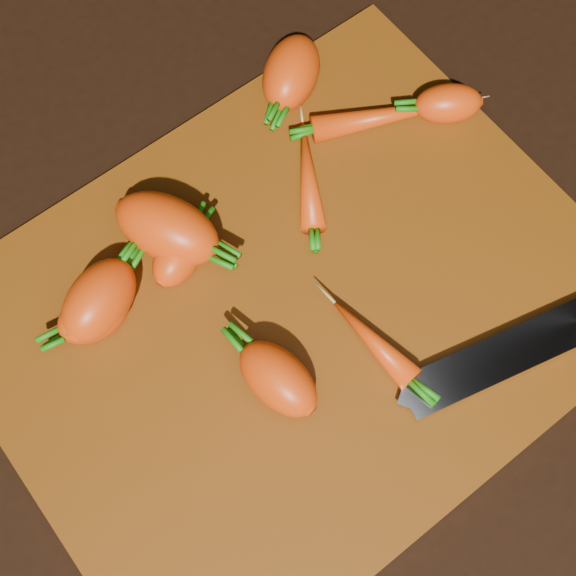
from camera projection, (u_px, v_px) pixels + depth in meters
ground at (295, 312)px, 0.67m from camera, size 2.00×2.00×0.01m
cutting_board at (295, 308)px, 0.66m from camera, size 0.50×0.40×0.01m
carrot_0 at (99, 300)px, 0.63m from camera, size 0.09×0.07×0.05m
carrot_1 at (94, 315)px, 0.63m from camera, size 0.06×0.04×0.04m
carrot_2 at (167, 228)px, 0.65m from camera, size 0.09×0.11×0.05m
carrot_3 at (278, 379)px, 0.61m from camera, size 0.05×0.08×0.04m
carrot_4 at (291, 73)px, 0.71m from camera, size 0.09×0.08×0.05m
carrot_5 at (178, 257)px, 0.65m from camera, size 0.06×0.06×0.04m
carrot_6 at (448, 104)px, 0.71m from camera, size 0.07×0.06×0.04m
carrot_7 at (308, 175)px, 0.69m from camera, size 0.08×0.10×0.02m
carrot_8 at (389, 115)px, 0.71m from camera, size 0.14×0.08×0.02m
carrot_9 at (373, 341)px, 0.63m from camera, size 0.03×0.09×0.02m
knife at (537, 340)px, 0.64m from camera, size 0.32×0.10×0.02m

